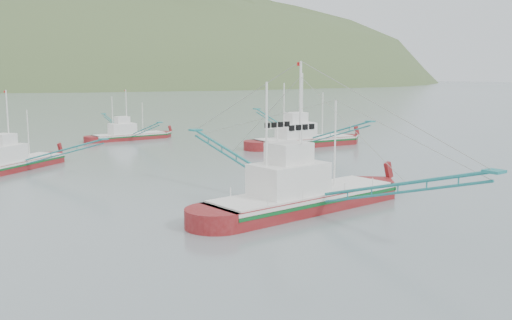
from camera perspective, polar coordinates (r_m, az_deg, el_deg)
ground at (r=43.85m, az=4.86°, el=-5.07°), size 1200.00×1200.00×0.00m
main_boat at (r=43.78m, az=4.62°, el=-2.75°), size 16.71×30.10×12.18m
bg_boat_left at (r=66.80m, az=-23.20°, el=0.73°), size 16.18×20.87×9.31m
bg_boat_far at (r=91.83m, az=-12.64°, el=2.72°), size 11.64×20.95×8.47m
bg_boat_right at (r=81.66m, az=4.79°, el=2.61°), size 15.75×27.59×11.23m
headland_right at (r=533.99m, az=-7.87°, el=7.52°), size 684.00×432.00×306.00m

